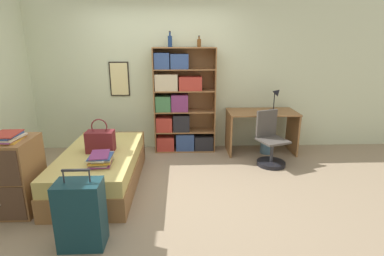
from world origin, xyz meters
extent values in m
plane|color=gray|center=(0.00, 0.00, 0.00)|extent=(14.00, 14.00, 0.00)
cube|color=beige|center=(0.00, 1.57, 1.30)|extent=(10.00, 0.06, 2.60)
cube|color=black|center=(-0.71, 1.52, 1.26)|extent=(0.34, 0.02, 0.59)
cube|color=beige|center=(-0.71, 1.51, 1.26)|extent=(0.30, 0.01, 0.55)
cube|color=olive|center=(-0.74, 0.00, 0.14)|extent=(0.97, 1.83, 0.29)
cube|color=tan|center=(-0.74, 0.00, 0.39)|extent=(0.94, 1.80, 0.20)
cube|color=olive|center=(-0.74, 0.89, 0.24)|extent=(0.97, 0.04, 0.49)
cube|color=maroon|center=(-0.71, 0.02, 0.63)|extent=(0.36, 0.21, 0.28)
torus|color=maroon|center=(-0.71, 0.02, 0.83)|extent=(0.21, 0.02, 0.21)
cube|color=#99894C|center=(-0.59, -0.43, 0.49)|extent=(0.24, 0.30, 0.01)
cube|color=#7A336B|center=(-0.60, -0.42, 0.51)|extent=(0.27, 0.37, 0.02)
cube|color=beige|center=(-0.59, -0.42, 0.52)|extent=(0.23, 0.34, 0.01)
cube|color=#B2382D|center=(-0.61, -0.42, 0.53)|extent=(0.24, 0.29, 0.01)
cube|color=gold|center=(-0.60, -0.44, 0.55)|extent=(0.28, 0.33, 0.01)
cube|color=silver|center=(-0.59, -0.42, 0.56)|extent=(0.26, 0.30, 0.02)
cube|color=beige|center=(-0.61, -0.42, 0.58)|extent=(0.27, 0.38, 0.02)
cube|color=#334C84|center=(-0.59, -0.44, 0.60)|extent=(0.27, 0.28, 0.01)
cube|color=#7A336B|center=(-0.61, -0.42, 0.61)|extent=(0.26, 0.35, 0.01)
cube|color=#143842|center=(-0.59, -1.26, 0.33)|extent=(0.42, 0.28, 0.67)
cylinder|color=#2D2D33|center=(-0.71, -1.26, 0.73)|extent=(0.01, 0.01, 0.12)
cylinder|color=#2D2D33|center=(-0.47, -1.26, 0.73)|extent=(0.01, 0.01, 0.12)
cube|color=#2D2D33|center=(-0.59, -1.26, 0.79)|extent=(0.25, 0.02, 0.02)
cube|color=olive|center=(-1.58, -0.58, 0.43)|extent=(0.56, 0.55, 0.86)
cube|color=#513828|center=(-1.58, -0.86, 0.23)|extent=(0.52, 0.01, 0.39)
cube|color=gold|center=(-1.53, -0.62, 0.87)|extent=(0.30, 0.32, 0.02)
cube|color=#7A336B|center=(-1.54, -0.61, 0.88)|extent=(0.30, 0.37, 0.01)
cube|color=beige|center=(-1.54, -0.61, 0.90)|extent=(0.32, 0.34, 0.02)
cube|color=#334C84|center=(-1.53, -0.62, 0.92)|extent=(0.24, 0.32, 0.02)
cube|color=#B2382D|center=(-1.54, -0.61, 0.93)|extent=(0.26, 0.33, 0.01)
cube|color=olive|center=(-0.10, 1.35, 0.90)|extent=(0.02, 0.33, 1.80)
cube|color=olive|center=(0.94, 1.35, 0.90)|extent=(0.02, 0.33, 1.80)
cube|color=olive|center=(0.42, 1.51, 0.90)|extent=(1.05, 0.01, 1.80)
cube|color=olive|center=(0.42, 1.35, 0.01)|extent=(1.02, 0.33, 0.02)
cube|color=olive|center=(0.42, 1.35, 0.36)|extent=(1.02, 0.33, 0.02)
cube|color=olive|center=(0.42, 1.35, 0.72)|extent=(1.02, 0.33, 0.02)
cube|color=olive|center=(0.42, 1.35, 1.08)|extent=(1.02, 0.33, 0.02)
cube|color=olive|center=(0.42, 1.35, 1.44)|extent=(1.02, 0.33, 0.02)
cube|color=olive|center=(0.42, 1.35, 1.80)|extent=(1.02, 0.33, 0.02)
cube|color=#B2382D|center=(0.08, 1.33, 0.14)|extent=(0.30, 0.25, 0.25)
cube|color=#334C84|center=(0.42, 1.33, 0.17)|extent=(0.32, 0.25, 0.30)
cube|color=#232328|center=(0.76, 1.33, 0.14)|extent=(0.33, 0.25, 0.25)
cube|color=#B2382D|center=(0.06, 1.33, 0.50)|extent=(0.28, 0.25, 0.25)
cube|color=#232328|center=(0.36, 1.33, 0.52)|extent=(0.28, 0.25, 0.29)
cube|color=#427A4C|center=(0.05, 1.33, 0.86)|extent=(0.26, 0.25, 0.26)
cube|color=#7A336B|center=(0.33, 1.33, 0.88)|extent=(0.29, 0.25, 0.29)
cube|color=beige|center=(0.11, 1.33, 1.23)|extent=(0.38, 0.25, 0.28)
cube|color=#B2382D|center=(0.52, 1.33, 1.21)|extent=(0.39, 0.25, 0.23)
cube|color=#334C84|center=(0.05, 1.33, 1.58)|extent=(0.25, 0.25, 0.26)
cube|color=#334C84|center=(0.34, 1.33, 1.57)|extent=(0.30, 0.25, 0.24)
cylinder|color=navy|center=(0.19, 1.39, 1.89)|extent=(0.07, 0.07, 0.18)
cylinder|color=navy|center=(0.19, 1.39, 2.01)|extent=(0.03, 0.03, 0.06)
cylinder|color=#232328|center=(0.19, 1.39, 2.05)|extent=(0.03, 0.03, 0.02)
cylinder|color=brown|center=(0.67, 1.35, 1.87)|extent=(0.07, 0.07, 0.13)
cylinder|color=brown|center=(0.67, 1.35, 1.95)|extent=(0.03, 0.03, 0.04)
cylinder|color=#232328|center=(0.67, 1.35, 1.98)|extent=(0.03, 0.03, 0.01)
cube|color=olive|center=(1.75, 1.20, 0.73)|extent=(1.17, 0.63, 0.02)
cube|color=olive|center=(1.19, 1.20, 0.36)|extent=(0.03, 0.59, 0.71)
cube|color=olive|center=(2.32, 1.20, 0.36)|extent=(0.03, 0.59, 0.71)
cylinder|color=black|center=(1.96, 1.25, 0.75)|extent=(0.15, 0.15, 0.02)
cylinder|color=black|center=(1.96, 1.25, 0.90)|extent=(0.02, 0.02, 0.29)
cone|color=black|center=(2.01, 1.25, 1.07)|extent=(0.16, 0.13, 0.16)
cylinder|color=black|center=(1.78, 0.60, 0.03)|extent=(0.45, 0.45, 0.06)
cylinder|color=#333338|center=(1.78, 0.60, 0.20)|extent=(0.05, 0.05, 0.40)
cube|color=#47423D|center=(1.78, 0.60, 0.41)|extent=(0.52, 0.52, 0.03)
cube|color=#47423D|center=(1.72, 0.78, 0.64)|extent=(0.36, 0.16, 0.43)
cylinder|color=slate|center=(1.85, 1.14, 0.13)|extent=(0.21, 0.21, 0.25)
camera|label=1|loc=(0.36, -3.77, 1.90)|focal=28.00mm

